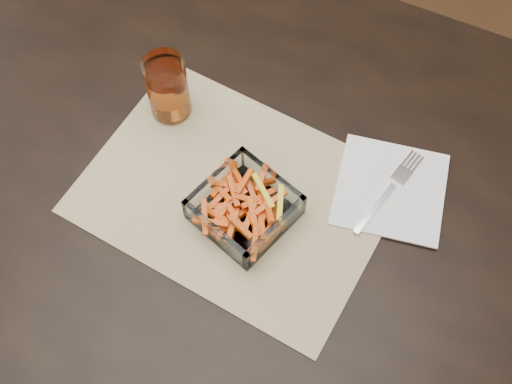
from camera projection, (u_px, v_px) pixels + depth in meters
dining_table at (172, 169)px, 1.11m from camera, size 1.60×0.90×0.75m
placemat at (235, 194)px, 0.98m from camera, size 0.47×0.36×0.00m
glass_bowl at (245, 209)px, 0.95m from camera, size 0.16×0.16×0.05m
tumbler at (168, 89)px, 1.01m from camera, size 0.07×0.07×0.12m
napkin at (391, 189)px, 0.98m from camera, size 0.19×0.19×0.00m
fork at (390, 189)px, 0.98m from camera, size 0.05×0.17×0.00m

